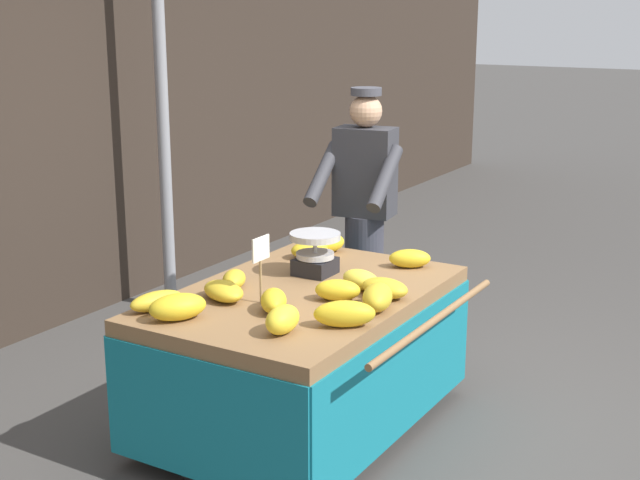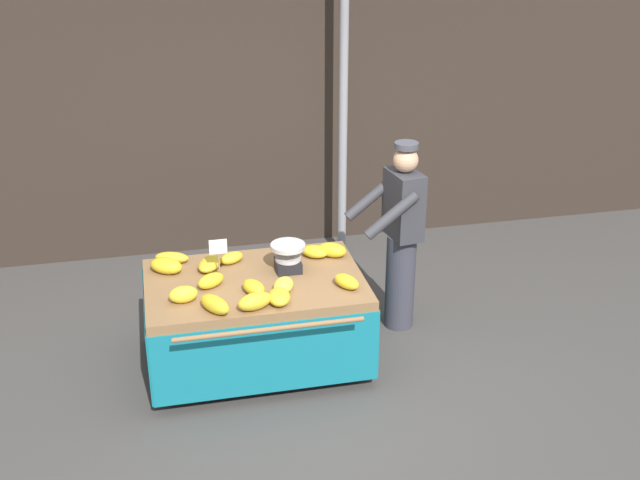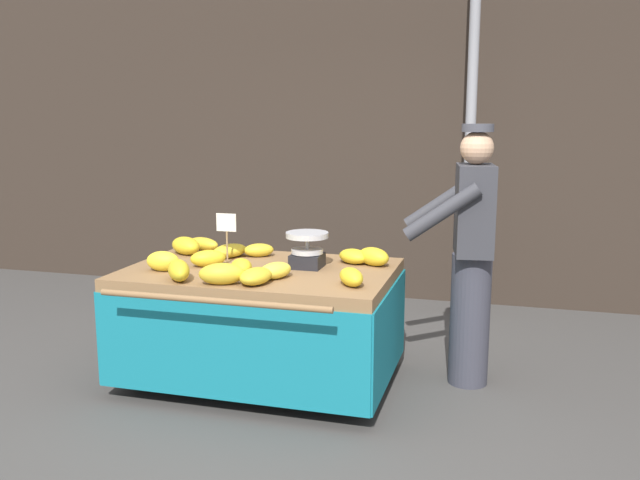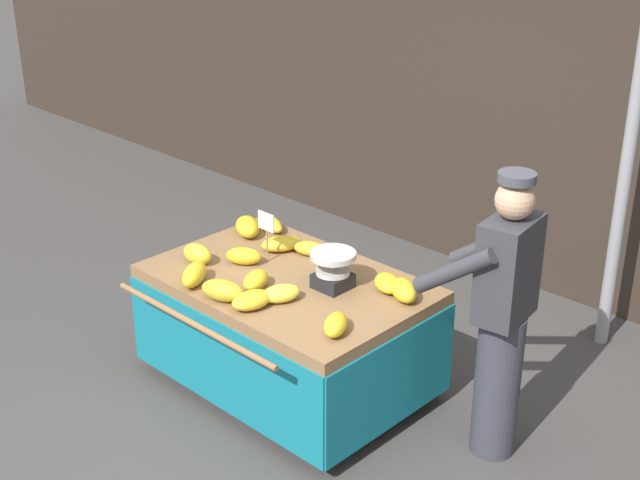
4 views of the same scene
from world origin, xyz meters
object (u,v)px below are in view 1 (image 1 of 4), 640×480
at_px(banana_bunch_13, 178,307).
at_px(banana_bunch_7, 274,301).
at_px(street_pole, 162,96).
at_px(banana_bunch_8, 224,291).
at_px(banana_bunch_0, 156,301).
at_px(banana_bunch_2, 410,258).
at_px(price_sign, 261,255).
at_px(banana_bunch_10, 234,279).
at_px(banana_bunch_5, 325,243).
at_px(banana_bunch_6, 385,288).
at_px(banana_bunch_11, 283,320).
at_px(vendor_person, 364,216).
at_px(banana_bunch_1, 345,314).
at_px(banana_bunch_4, 309,250).
at_px(banana_bunch_3, 361,280).
at_px(banana_bunch_12, 378,297).
at_px(weighing_scale, 315,254).
at_px(banana_cart, 303,328).
at_px(banana_bunch_9, 338,290).

bearing_deg(banana_bunch_13, banana_bunch_7, -44.83).
xyz_separation_m(street_pole, banana_bunch_8, (-1.53, -1.67, -0.77)).
distance_m(banana_bunch_0, banana_bunch_2, 1.50).
height_order(price_sign, banana_bunch_10, price_sign).
distance_m(banana_bunch_5, banana_bunch_6, 0.89).
height_order(banana_bunch_6, banana_bunch_11, banana_bunch_11).
xyz_separation_m(banana_bunch_0, vendor_person, (1.95, -0.10, 0.04)).
distance_m(price_sign, banana_bunch_1, 0.56).
height_order(banana_bunch_0, banana_bunch_13, banana_bunch_13).
xyz_separation_m(price_sign, banana_bunch_8, (-0.06, 0.19, -0.20)).
xyz_separation_m(price_sign, banana_bunch_5, (0.97, 0.20, -0.19)).
relative_size(banana_bunch_4, banana_bunch_8, 0.81).
relative_size(banana_bunch_3, banana_bunch_6, 0.92).
relative_size(banana_bunch_12, vendor_person, 0.16).
bearing_deg(banana_bunch_1, banana_bunch_10, 74.64).
bearing_deg(banana_bunch_4, vendor_person, 3.57).
bearing_deg(weighing_scale, vendor_person, 13.51).
bearing_deg(banana_bunch_7, banana_bunch_11, -138.51).
bearing_deg(banana_bunch_0, banana_bunch_11, -85.81).
relative_size(banana_bunch_4, banana_bunch_5, 0.92).
xyz_separation_m(weighing_scale, banana_bunch_0, (-0.91, 0.35, -0.07)).
relative_size(banana_bunch_1, banana_bunch_13, 1.04).
bearing_deg(price_sign, banana_bunch_12, -69.60).
height_order(weighing_scale, banana_bunch_5, weighing_scale).
relative_size(street_pole, banana_bunch_8, 11.47).
relative_size(price_sign, banana_bunch_12, 1.26).
bearing_deg(price_sign, banana_bunch_2, -21.24).
bearing_deg(banana_bunch_13, banana_bunch_11, -78.78).
bearing_deg(vendor_person, banana_bunch_1, -154.60).
distance_m(banana_cart, banana_bunch_11, 0.68).
bearing_deg(banana_bunch_0, banana_bunch_5, -7.47).
height_order(street_pole, banana_bunch_12, street_pole).
distance_m(street_pole, banana_bunch_7, 2.63).
bearing_deg(weighing_scale, banana_bunch_11, -157.95).
relative_size(street_pole, banana_cart, 1.83).
height_order(street_pole, banana_bunch_4, street_pole).
height_order(banana_cart, banana_bunch_4, banana_bunch_4).
height_order(price_sign, banana_bunch_6, price_sign).
bearing_deg(banana_cart, banana_bunch_10, 112.09).
height_order(banana_cart, banana_bunch_13, banana_bunch_13).
relative_size(banana_bunch_10, vendor_person, 0.12).
height_order(banana_bunch_10, vendor_person, vendor_person).
xyz_separation_m(banana_bunch_11, banana_bunch_13, (-0.10, 0.52, -0.00)).
bearing_deg(banana_bunch_13, banana_bunch_5, 0.13).
height_order(banana_bunch_6, banana_bunch_9, banana_bunch_9).
relative_size(banana_bunch_8, banana_bunch_13, 1.00).
distance_m(banana_bunch_6, banana_bunch_7, 0.60).
height_order(banana_bunch_11, banana_bunch_12, banana_bunch_11).
height_order(banana_bunch_6, banana_bunch_13, banana_bunch_13).
bearing_deg(banana_bunch_13, price_sign, -25.88).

